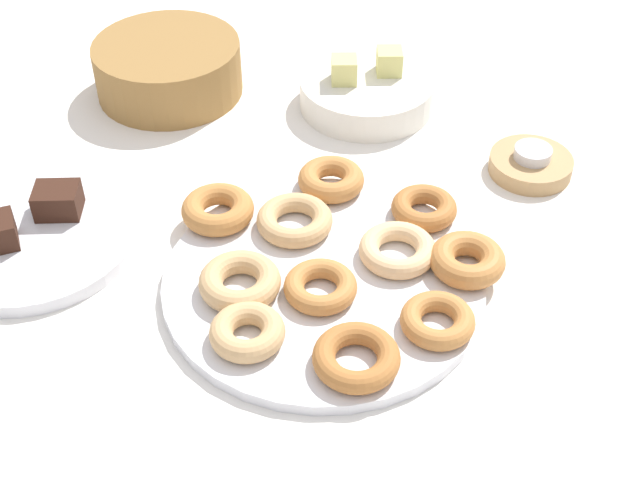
% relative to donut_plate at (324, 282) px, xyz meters
% --- Properties ---
extents(ground_plane, '(2.40, 2.40, 0.00)m').
position_rel_donut_plate_xyz_m(ground_plane, '(0.00, 0.00, -0.01)').
color(ground_plane, white).
extents(donut_plate, '(0.37, 0.37, 0.01)m').
position_rel_donut_plate_xyz_m(donut_plate, '(0.00, 0.00, 0.00)').
color(donut_plate, silver).
rests_on(donut_plate, ground_plane).
extents(donut_0, '(0.12, 0.12, 0.02)m').
position_rel_donut_plate_xyz_m(donut_0, '(0.01, -0.13, 0.02)').
color(donut_0, '#AD6B33').
rests_on(donut_0, donut_plate).
extents(donut_1, '(0.11, 0.11, 0.02)m').
position_rel_donut_plate_xyz_m(donut_1, '(0.11, -0.09, 0.02)').
color(donut_1, '#BC7A3D').
rests_on(donut_1, donut_plate).
extents(donut_2, '(0.13, 0.13, 0.03)m').
position_rel_donut_plate_xyz_m(donut_2, '(-0.10, -0.01, 0.02)').
color(donut_2, tan).
rests_on(donut_2, donut_plate).
extents(donut_3, '(0.10, 0.10, 0.02)m').
position_rel_donut_plate_xyz_m(donut_3, '(0.09, 0.02, 0.02)').
color(donut_3, '#EABC84').
rests_on(donut_3, donut_plate).
extents(donut_4, '(0.09, 0.09, 0.03)m').
position_rel_donut_plate_xyz_m(donut_4, '(0.03, 0.16, 0.02)').
color(donut_4, '#BC7A3D').
rests_on(donut_4, donut_plate).
extents(donut_5, '(0.10, 0.10, 0.02)m').
position_rel_donut_plate_xyz_m(donut_5, '(0.14, 0.09, 0.02)').
color(donut_5, '#AD6B33').
rests_on(donut_5, donut_plate).
extents(donut_6, '(0.09, 0.09, 0.03)m').
position_rel_donut_plate_xyz_m(donut_6, '(-0.09, -0.08, 0.02)').
color(donut_6, tan).
rests_on(donut_6, donut_plate).
extents(donut_7, '(0.11, 0.11, 0.02)m').
position_rel_donut_plate_xyz_m(donut_7, '(-0.02, 0.09, 0.02)').
color(donut_7, tan).
rests_on(donut_7, donut_plate).
extents(donut_8, '(0.12, 0.12, 0.03)m').
position_rel_donut_plate_xyz_m(donut_8, '(-0.11, 0.12, 0.02)').
color(donut_8, '#BC7A3D').
rests_on(donut_8, donut_plate).
extents(donut_9, '(0.10, 0.10, 0.02)m').
position_rel_donut_plate_xyz_m(donut_9, '(-0.01, -0.03, 0.02)').
color(donut_9, '#BC7A3D').
rests_on(donut_9, donut_plate).
extents(donut_10, '(0.11, 0.11, 0.03)m').
position_rel_donut_plate_xyz_m(donut_10, '(0.16, -0.01, 0.02)').
color(donut_10, '#BC7A3D').
rests_on(donut_10, donut_plate).
extents(cake_plate, '(0.26, 0.26, 0.02)m').
position_rel_donut_plate_xyz_m(cake_plate, '(-0.34, 0.12, 0.00)').
color(cake_plate, silver).
rests_on(cake_plate, ground_plane).
extents(brownie_far, '(0.06, 0.05, 0.04)m').
position_rel_donut_plate_xyz_m(brownie_far, '(-0.31, 0.16, 0.03)').
color(brownie_far, '#381E14').
rests_on(brownie_far, cake_plate).
extents(candle_holder, '(0.11, 0.11, 0.02)m').
position_rel_donut_plate_xyz_m(candle_holder, '(0.30, 0.18, 0.00)').
color(candle_holder, tan).
rests_on(candle_holder, ground_plane).
extents(tealight, '(0.05, 0.05, 0.01)m').
position_rel_donut_plate_xyz_m(tealight, '(0.30, 0.18, 0.02)').
color(tealight, silver).
rests_on(tealight, candle_holder).
extents(basket, '(0.30, 0.30, 0.08)m').
position_rel_donut_plate_xyz_m(basket, '(-0.17, 0.45, 0.03)').
color(basket, olive).
rests_on(basket, ground_plane).
extents(fruit_bowl, '(0.20, 0.20, 0.04)m').
position_rel_donut_plate_xyz_m(fruit_bowl, '(0.12, 0.37, 0.02)').
color(fruit_bowl, silver).
rests_on(fruit_bowl, ground_plane).
extents(melon_chunk_left, '(0.04, 0.04, 0.04)m').
position_rel_donut_plate_xyz_m(melon_chunk_left, '(0.08, 0.37, 0.06)').
color(melon_chunk_left, '#DBD67A').
rests_on(melon_chunk_left, fruit_bowl).
extents(melon_chunk_right, '(0.04, 0.04, 0.04)m').
position_rel_donut_plate_xyz_m(melon_chunk_right, '(0.15, 0.38, 0.06)').
color(melon_chunk_right, '#DBD67A').
rests_on(melon_chunk_right, fruit_bowl).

